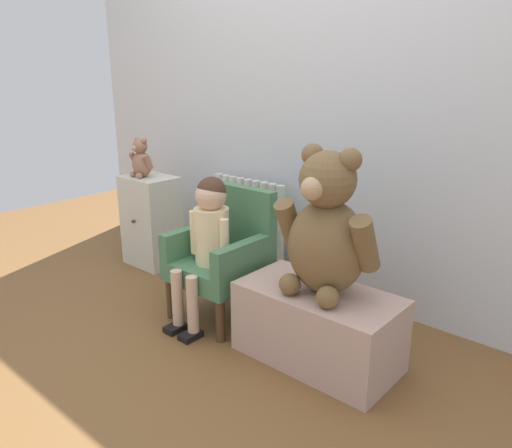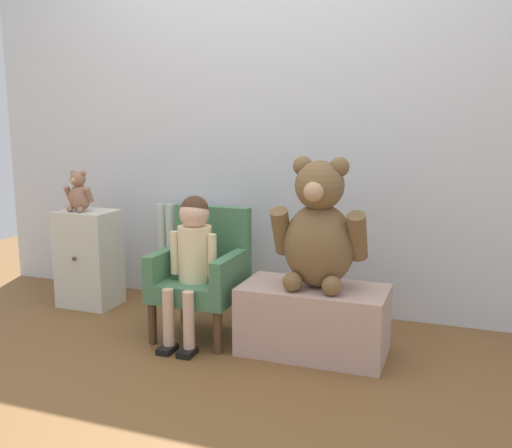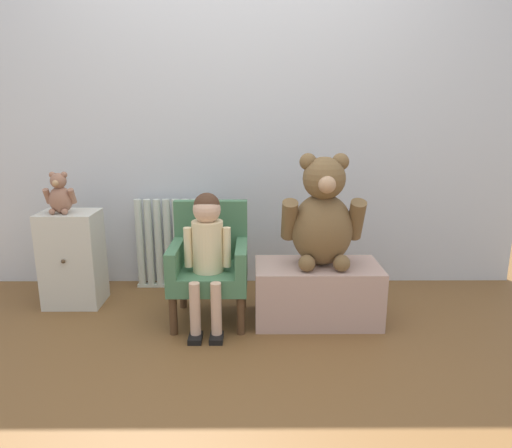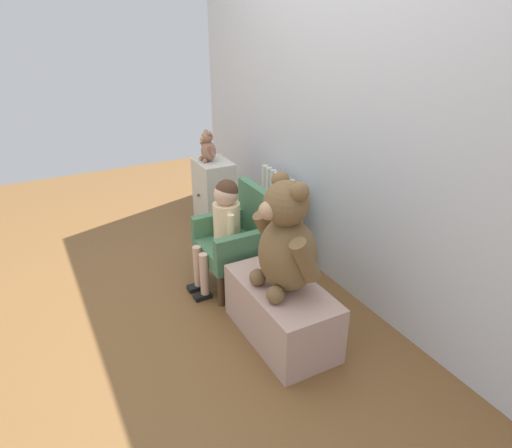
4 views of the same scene
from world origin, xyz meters
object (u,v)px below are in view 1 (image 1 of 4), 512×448
at_px(small_dresser, 151,221).
at_px(child_figure, 208,230).
at_px(child_armchair, 225,253).
at_px(large_teddy_bear, 326,231).
at_px(low_bench, 318,326).
at_px(radiator, 248,228).
at_px(small_teddy_bear, 141,160).

height_order(small_dresser, child_figure, child_figure).
bearing_deg(child_figure, child_armchair, 90.00).
xyz_separation_m(child_armchair, large_teddy_bear, (0.63, -0.04, 0.27)).
xyz_separation_m(child_armchair, child_figure, (0.00, -0.11, 0.15)).
xyz_separation_m(small_dresser, low_bench, (1.46, -0.24, -0.13)).
height_order(radiator, child_armchair, child_armchair).
xyz_separation_m(radiator, child_armchair, (0.26, -0.47, 0.04)).
relative_size(small_dresser, child_armchair, 0.88).
bearing_deg(child_armchair, small_teddy_bear, 169.42).
height_order(child_armchair, large_teddy_bear, large_teddy_bear).
height_order(small_dresser, child_armchair, child_armchair).
bearing_deg(low_bench, radiator, 149.41).
distance_m(child_armchair, child_figure, 0.19).
relative_size(large_teddy_bear, small_teddy_bear, 2.54).
relative_size(small_dresser, small_teddy_bear, 2.39).
relative_size(child_figure, low_bench, 1.07).
distance_m(radiator, child_figure, 0.66).
distance_m(radiator, child_armchair, 0.54).
relative_size(radiator, child_armchair, 0.91).
relative_size(child_armchair, large_teddy_bear, 1.07).
distance_m(child_figure, low_bench, 0.69).
bearing_deg(small_teddy_bear, radiator, 26.31).
bearing_deg(child_figure, low_bench, 6.10).
xyz_separation_m(radiator, child_figure, (0.26, -0.58, 0.19)).
bearing_deg(low_bench, child_figure, -173.90).
bearing_deg(radiator, child_armchair, -60.83).
bearing_deg(radiator, low_bench, -30.59).
xyz_separation_m(small_dresser, large_teddy_bear, (1.48, -0.23, 0.31)).
bearing_deg(small_dresser, large_teddy_bear, -8.78).
distance_m(small_dresser, child_armchair, 0.88).
height_order(child_figure, large_teddy_bear, large_teddy_bear).
xyz_separation_m(radiator, low_bench, (0.87, -0.52, -0.14)).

